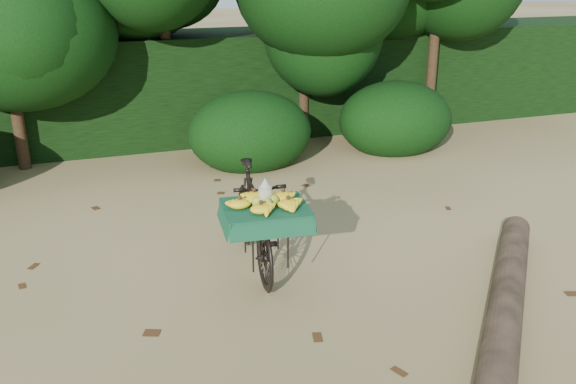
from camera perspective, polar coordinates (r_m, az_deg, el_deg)
name	(u,v)px	position (r m, az deg, el deg)	size (l,w,h in m)	color
ground	(222,326)	(5.37, -6.20, -12.38)	(80.00, 80.00, 0.00)	tan
vendor_bicycle	(254,217)	(6.09, -3.19, -2.36)	(0.81, 1.84, 1.06)	black
fallen_log	(504,319)	(5.46, 19.56, -11.17)	(0.29, 0.29, 4.03)	brown
hedge_backdrop	(133,89)	(10.94, -14.26, 9.31)	(26.00, 1.80, 1.80)	black
tree_row	(89,29)	(9.96, -18.15, 14.31)	(14.50, 2.00, 4.00)	black
bush_clumps	(185,142)	(9.17, -9.60, 4.67)	(8.80, 1.70, 0.90)	black
leaf_litter	(206,290)	(5.91, -7.70, -9.07)	(7.00, 7.30, 0.01)	#472913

